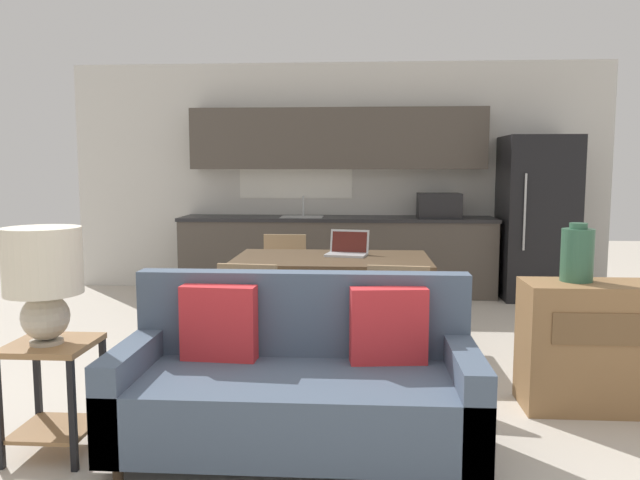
{
  "coord_description": "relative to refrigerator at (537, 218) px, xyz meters",
  "views": [
    {
      "loc": [
        0.28,
        -2.9,
        1.46
      ],
      "look_at": [
        -0.01,
        1.5,
        0.95
      ],
      "focal_mm": 35.0,
      "sensor_mm": 36.0,
      "label": 1
    }
  ],
  "objects": [
    {
      "name": "dining_chair_near_right",
      "position": [
        -1.71,
        -3.02,
        -0.42
      ],
      "size": [
        0.46,
        0.46,
        0.84
      ],
      "rotation": [
        0.0,
        0.0,
        3.03
      ],
      "color": "#997A56",
      "rests_on": "ground_plane"
    },
    {
      "name": "table_lamp",
      "position": [
        -3.53,
        -4.16,
        0.03
      ],
      "size": [
        0.38,
        0.38,
        0.59
      ],
      "color": "#B2A893",
      "rests_on": "side_table"
    },
    {
      "name": "kitchen_counter",
      "position": [
        -2.23,
        0.12,
        -0.07
      ],
      "size": [
        3.62,
        0.65,
        2.15
      ],
      "color": "#4C443D",
      "rests_on": "ground_plane"
    },
    {
      "name": "ground_plane",
      "position": [
        -2.25,
        -4.21,
        -0.91
      ],
      "size": [
        20.0,
        20.0,
        0.0
      ],
      "primitive_type": "plane",
      "color": "beige"
    },
    {
      "name": "dining_chair_far_left",
      "position": [
        -2.68,
        -1.43,
        -0.42
      ],
      "size": [
        0.42,
        0.42,
        0.84
      ],
      "rotation": [
        0.0,
        0.0,
        -0.01
      ],
      "color": "#997A56",
      "rests_on": "ground_plane"
    },
    {
      "name": "dining_chair_near_left",
      "position": [
        -2.69,
        -3.02,
        -0.42
      ],
      "size": [
        0.46,
        0.46,
        0.84
      ],
      "rotation": [
        0.0,
        0.0,
        3.04
      ],
      "color": "#997A56",
      "rests_on": "ground_plane"
    },
    {
      "name": "vase",
      "position": [
        -0.66,
        -3.29,
        0.03
      ],
      "size": [
        0.19,
        0.19,
        0.35
      ],
      "color": "#336047",
      "rests_on": "credenza"
    },
    {
      "name": "dining_table",
      "position": [
        -2.19,
        -2.24,
        -0.21
      ],
      "size": [
        1.53,
        0.94,
        0.76
      ],
      "color": "brown",
      "rests_on": "ground_plane"
    },
    {
      "name": "wall_back",
      "position": [
        -2.25,
        0.42,
        0.45
      ],
      "size": [
        6.4,
        0.07,
        2.7
      ],
      "color": "silver",
      "rests_on": "ground_plane"
    },
    {
      "name": "refrigerator",
      "position": [
        0.0,
        0.0,
        0.0
      ],
      "size": [
        0.78,
        0.78,
        1.82
      ],
      "color": "black",
      "rests_on": "ground_plane"
    },
    {
      "name": "side_table",
      "position": [
        -3.52,
        -4.14,
        -0.52
      ],
      "size": [
        0.41,
        0.41,
        0.58
      ],
      "color": "olive",
      "rests_on": "ground_plane"
    },
    {
      "name": "credenza",
      "position": [
        -0.42,
        -3.33,
        -0.52
      ],
      "size": [
        1.11,
        0.41,
        0.78
      ],
      "color": "olive",
      "rests_on": "ground_plane"
    },
    {
      "name": "couch",
      "position": [
        -2.28,
        -4.02,
        -0.56
      ],
      "size": [
        1.8,
        0.8,
        0.9
      ],
      "color": "#3D2D1E",
      "rests_on": "ground_plane"
    },
    {
      "name": "laptop",
      "position": [
        -2.07,
        -2.1,
        -0.1
      ],
      "size": [
        0.36,
        0.31,
        0.2
      ],
      "rotation": [
        0.0,
        0.0,
        -0.2
      ],
      "color": "#B7BABC",
      "rests_on": "dining_table"
    }
  ]
}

